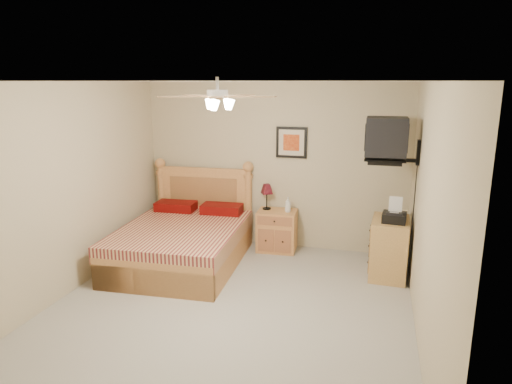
% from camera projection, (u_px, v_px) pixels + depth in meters
% --- Properties ---
extents(floor, '(4.50, 4.50, 0.00)m').
position_uv_depth(floor, '(228.00, 311.00, 5.09)').
color(floor, '#99958B').
rests_on(floor, ground).
extents(ceiling, '(4.00, 4.50, 0.04)m').
position_uv_depth(ceiling, '(224.00, 81.00, 4.50)').
color(ceiling, white).
rests_on(ceiling, ground).
extents(wall_back, '(4.00, 0.04, 2.50)m').
position_uv_depth(wall_back, '(274.00, 166.00, 6.91)').
color(wall_back, '#BBAC89').
rests_on(wall_back, ground).
extents(wall_front, '(4.00, 0.04, 2.50)m').
position_uv_depth(wall_front, '(103.00, 299.00, 2.69)').
color(wall_front, '#BBAC89').
rests_on(wall_front, ground).
extents(wall_left, '(0.04, 4.50, 2.50)m').
position_uv_depth(wall_left, '(63.00, 192.00, 5.31)').
color(wall_left, '#BBAC89').
rests_on(wall_left, ground).
extents(wall_right, '(0.04, 4.50, 2.50)m').
position_uv_depth(wall_right, '(427.00, 218.00, 4.29)').
color(wall_right, '#BBAC89').
rests_on(wall_right, ground).
extents(bed, '(1.66, 2.12, 1.32)m').
position_uv_depth(bed, '(181.00, 219.00, 6.25)').
color(bed, '#B97B45').
rests_on(bed, ground).
extents(nightstand, '(0.59, 0.46, 0.62)m').
position_uv_depth(nightstand, '(277.00, 231.00, 6.87)').
color(nightstand, '#C0753E').
rests_on(nightstand, ground).
extents(table_lamp, '(0.25, 0.25, 0.39)m').
position_uv_depth(table_lamp, '(267.00, 197.00, 6.85)').
color(table_lamp, '#50101A').
rests_on(table_lamp, nightstand).
extents(lotion_bottle, '(0.11, 0.11, 0.23)m').
position_uv_depth(lotion_bottle, '(288.00, 205.00, 6.72)').
color(lotion_bottle, silver).
rests_on(lotion_bottle, nightstand).
extents(framed_picture, '(0.46, 0.04, 0.46)m').
position_uv_depth(framed_picture, '(292.00, 142.00, 6.74)').
color(framed_picture, black).
rests_on(framed_picture, wall_back).
extents(dresser, '(0.48, 0.68, 0.77)m').
position_uv_depth(dresser, '(389.00, 248.00, 5.93)').
color(dresser, '#A77D42').
rests_on(dresser, ground).
extents(fax_machine, '(0.32, 0.33, 0.31)m').
position_uv_depth(fax_machine, '(395.00, 210.00, 5.71)').
color(fax_machine, black).
rests_on(fax_machine, dresser).
extents(magazine_lower, '(0.24, 0.30, 0.03)m').
position_uv_depth(magazine_lower, '(390.00, 213.00, 6.09)').
color(magazine_lower, '#AFA68B').
rests_on(magazine_lower, dresser).
extents(magazine_upper, '(0.27, 0.31, 0.02)m').
position_uv_depth(magazine_upper, '(391.00, 211.00, 6.09)').
color(magazine_upper, tan).
rests_on(magazine_upper, magazine_lower).
extents(wall_tv, '(0.56, 0.46, 0.58)m').
position_uv_depth(wall_tv, '(399.00, 140.00, 5.48)').
color(wall_tv, black).
rests_on(wall_tv, wall_right).
extents(ceiling_fan, '(1.14, 1.14, 0.28)m').
position_uv_depth(ceiling_fan, '(217.00, 96.00, 4.35)').
color(ceiling_fan, silver).
rests_on(ceiling_fan, ceiling).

